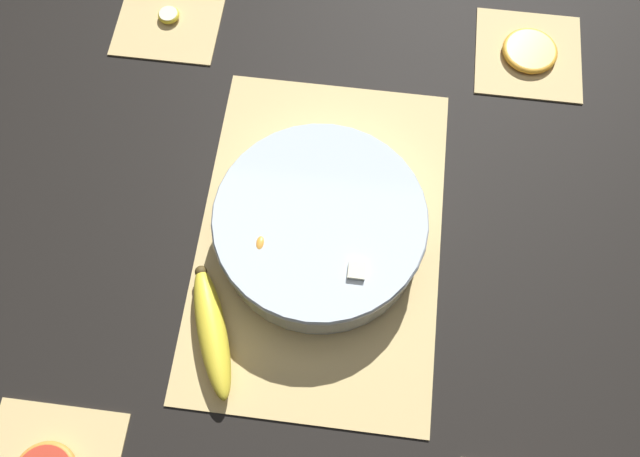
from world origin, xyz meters
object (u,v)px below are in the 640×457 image
whole_banana (212,331)px  banana_coin_single (169,15)px  orange_slice_whole (530,51)px  fruit_salad_bowl (320,226)px

whole_banana → banana_coin_single: bearing=18.6°
whole_banana → orange_slice_whole: whole_banana is taller
fruit_salad_bowl → orange_slice_whole: 0.47m
fruit_salad_bowl → whole_banana: size_ratio=1.60×
whole_banana → orange_slice_whole: 0.66m
fruit_salad_bowl → banana_coin_single: fruit_salad_bowl is taller
fruit_salad_bowl → orange_slice_whole: bearing=-39.6°
whole_banana → orange_slice_whole: (0.51, -0.42, -0.01)m
banana_coin_single → orange_slice_whole: bearing=-90.0°
whole_banana → orange_slice_whole: size_ratio=2.06×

